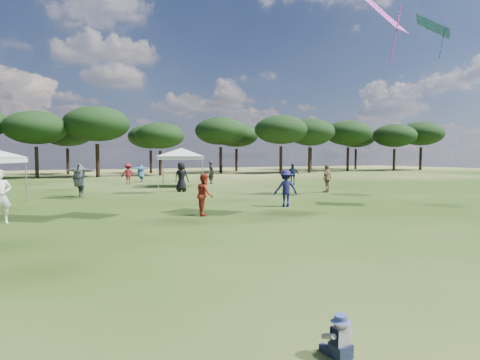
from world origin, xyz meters
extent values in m
cylinder|color=black|center=(-2.58, 44.63, 1.61)|extent=(0.37, 0.37, 3.21)
ellipsoid|color=black|center=(-2.58, 44.63, 5.14)|extent=(6.24, 6.24, 3.36)
cylinder|color=black|center=(3.26, 44.18, 1.78)|extent=(0.41, 0.41, 3.56)
ellipsoid|color=black|center=(3.26, 44.18, 5.69)|extent=(6.91, 6.91, 3.73)
cylinder|color=black|center=(10.19, 44.51, 1.44)|extent=(0.33, 0.33, 2.88)
ellipsoid|color=black|center=(10.19, 44.51, 4.61)|extent=(5.60, 5.60, 3.02)
cylinder|color=black|center=(18.96, 46.98, 1.72)|extent=(0.39, 0.39, 3.44)
ellipsoid|color=black|center=(18.96, 46.98, 5.51)|extent=(6.69, 6.69, 3.60)
cylinder|color=black|center=(25.77, 43.05, 1.77)|extent=(0.40, 0.40, 3.53)
ellipsoid|color=black|center=(25.77, 43.05, 5.65)|extent=(6.86, 6.86, 3.70)
cylinder|color=black|center=(30.65, 43.46, 1.73)|extent=(0.40, 0.40, 3.47)
ellipsoid|color=black|center=(30.65, 43.46, 5.55)|extent=(6.74, 6.74, 3.63)
cylinder|color=black|center=(39.22, 45.46, 1.79)|extent=(0.41, 0.41, 3.57)
ellipsoid|color=black|center=(39.22, 45.46, 5.72)|extent=(6.94, 6.94, 3.74)
cylinder|color=black|center=(46.34, 43.12, 1.68)|extent=(0.38, 0.38, 3.35)
ellipsoid|color=black|center=(46.34, 43.12, 5.37)|extent=(6.51, 6.51, 3.51)
cylinder|color=black|center=(52.84, 43.62, 1.83)|extent=(0.42, 0.42, 3.66)
ellipsoid|color=black|center=(52.84, 43.62, 5.85)|extent=(7.10, 7.10, 3.83)
cylinder|color=black|center=(0.83, 52.52, 1.60)|extent=(0.37, 0.37, 3.20)
ellipsoid|color=black|center=(0.83, 52.52, 5.12)|extent=(6.21, 6.21, 3.35)
cylinder|color=black|center=(10.82, 51.34, 1.50)|extent=(0.34, 0.34, 2.99)
ellipsoid|color=black|center=(10.82, 51.34, 4.79)|extent=(5.81, 5.81, 3.13)
cylinder|color=black|center=(23.62, 51.75, 1.66)|extent=(0.38, 0.38, 3.31)
ellipsoid|color=black|center=(23.62, 51.75, 5.30)|extent=(6.43, 6.43, 3.47)
cylinder|color=black|center=(37.30, 52.12, 1.82)|extent=(0.42, 0.42, 3.64)
ellipsoid|color=black|center=(37.30, 52.12, 5.82)|extent=(7.06, 7.06, 3.81)
cylinder|color=black|center=(46.40, 51.51, 1.73)|extent=(0.40, 0.40, 3.46)
ellipsoid|color=black|center=(46.40, 51.51, 5.53)|extent=(6.72, 6.72, 3.62)
cylinder|color=gray|center=(-3.02, 21.51, 1.07)|extent=(0.06, 0.06, 2.14)
cylinder|color=gray|center=(5.05, 26.58, 1.09)|extent=(0.06, 0.06, 2.19)
cylinder|color=gray|center=(7.90, 25.41, 1.09)|extent=(0.06, 0.06, 2.19)
cylinder|color=gray|center=(6.21, 29.43, 1.09)|extent=(0.06, 0.06, 2.19)
cylinder|color=gray|center=(9.06, 28.27, 1.09)|extent=(0.06, 0.06, 2.19)
cube|color=silver|center=(7.06, 27.42, 2.14)|extent=(4.22, 4.22, 0.25)
pyramid|color=silver|center=(7.06, 27.42, 2.86)|extent=(6.11, 6.11, 0.60)
cube|color=#161C31|center=(0.55, 2.34, 0.08)|extent=(0.22, 0.22, 0.16)
cube|color=#161C31|center=(0.47, 2.49, 0.04)|extent=(0.09, 0.19, 0.08)
cube|color=#161C31|center=(0.61, 2.50, 0.04)|extent=(0.09, 0.19, 0.08)
cube|color=white|center=(0.55, 2.34, 0.25)|extent=(0.21, 0.15, 0.21)
cylinder|color=white|center=(0.42, 2.39, 0.25)|extent=(0.08, 0.20, 0.13)
cylinder|color=white|center=(0.67, 2.40, 0.25)|extent=(0.08, 0.20, 0.13)
sphere|color=#E0B293|center=(0.55, 2.34, 0.40)|extent=(0.14, 0.14, 0.14)
cone|color=#4957AA|center=(0.55, 2.34, 0.43)|extent=(0.24, 0.24, 0.02)
cylinder|color=#4957AA|center=(0.55, 2.34, 0.46)|extent=(0.15, 0.15, 0.06)
imported|color=#515156|center=(-0.42, 22.99, 0.94)|extent=(1.87, 2.24, 1.88)
imported|color=#2A292D|center=(10.02, 28.79, 0.94)|extent=(0.49, 0.71, 1.88)
imported|color=silver|center=(-3.64, 14.57, 0.92)|extent=(0.73, 0.53, 1.84)
imported|color=#9D2A1A|center=(3.22, 13.19, 0.81)|extent=(0.81, 0.93, 1.62)
imported|color=maroon|center=(3.96, 31.54, 0.85)|extent=(1.21, 0.85, 1.70)
imported|color=#8F6E4E|center=(13.67, 18.78, 0.87)|extent=(1.11, 0.82, 1.75)
imported|color=#16164D|center=(7.48, 14.04, 0.83)|extent=(1.20, 0.88, 1.66)
imported|color=#294D7D|center=(5.50, 33.84, 0.77)|extent=(1.94, 1.23, 1.54)
imported|color=black|center=(5.68, 23.35, 0.94)|extent=(1.09, 1.05, 1.89)
imported|color=#16244E|center=(15.41, 25.10, 0.83)|extent=(1.06, 0.72, 1.66)
plane|color=#C431A5|center=(9.16, 10.18, 7.66)|extent=(2.76, 2.20, 1.83)
plane|color=#1548A2|center=(17.50, 14.47, 9.52)|extent=(2.55, 2.64, 1.34)
camera|label=1|loc=(-2.47, -1.10, 2.30)|focal=30.00mm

